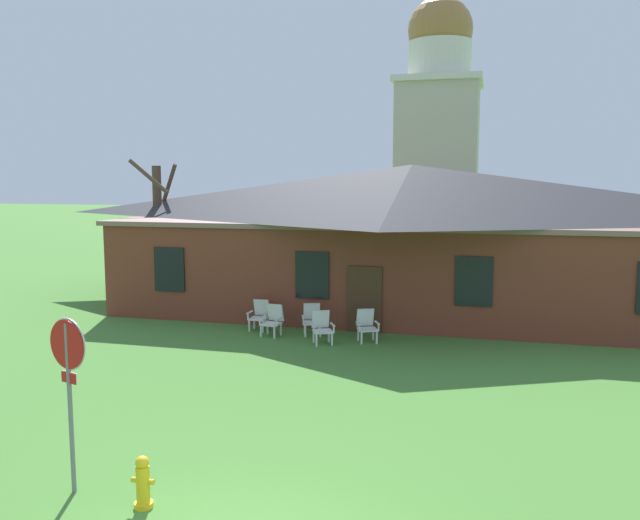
% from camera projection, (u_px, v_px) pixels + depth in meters
% --- Properties ---
extents(brick_building, '(20.89, 10.40, 5.34)m').
position_uv_depth(brick_building, '(411.00, 234.00, 24.81)').
color(brick_building, brown).
rests_on(brick_building, ground).
extents(dome_tower, '(5.18, 5.18, 16.51)m').
position_uv_depth(dome_tower, '(438.00, 135.00, 39.83)').
color(dome_tower, '#BCB29E').
rests_on(dome_tower, ground).
extents(stop_sign, '(0.77, 0.27, 2.74)m').
position_uv_depth(stop_sign, '(69.00, 370.00, 9.82)').
color(stop_sign, slate).
rests_on(stop_sign, ground).
extents(lawn_chair_by_porch, '(0.64, 0.67, 0.96)m').
position_uv_depth(lawn_chair_by_porch, '(260.00, 314.00, 20.83)').
color(lawn_chair_by_porch, silver).
rests_on(lawn_chair_by_porch, ground).
extents(lawn_chair_near_door, '(0.70, 0.73, 0.96)m').
position_uv_depth(lawn_chair_near_door, '(273.00, 319.00, 20.07)').
color(lawn_chair_near_door, silver).
rests_on(lawn_chair_near_door, ground).
extents(lawn_chair_left_end, '(0.76, 0.81, 0.96)m').
position_uv_depth(lawn_chair_left_end, '(312.00, 318.00, 20.22)').
color(lawn_chair_left_end, white).
rests_on(lawn_chair_left_end, ground).
extents(lawn_chair_middle, '(0.81, 0.85, 0.96)m').
position_uv_depth(lawn_chair_middle, '(322.00, 327.00, 19.11)').
color(lawn_chair_middle, white).
rests_on(lawn_chair_middle, ground).
extents(lawn_chair_right_end, '(0.80, 0.84, 0.96)m').
position_uv_depth(lawn_chair_right_end, '(367.00, 325.00, 19.35)').
color(lawn_chair_right_end, white).
rests_on(lawn_chair_right_end, ground).
extents(bare_tree_beside_building, '(1.65, 1.77, 5.59)m').
position_uv_depth(bare_tree_beside_building, '(159.00, 225.00, 26.61)').
color(bare_tree_beside_building, brown).
rests_on(bare_tree_beside_building, ground).
extents(fire_hydrant, '(0.36, 0.28, 0.79)m').
position_uv_depth(fire_hydrant, '(143.00, 483.00, 9.55)').
color(fire_hydrant, gold).
rests_on(fire_hydrant, ground).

